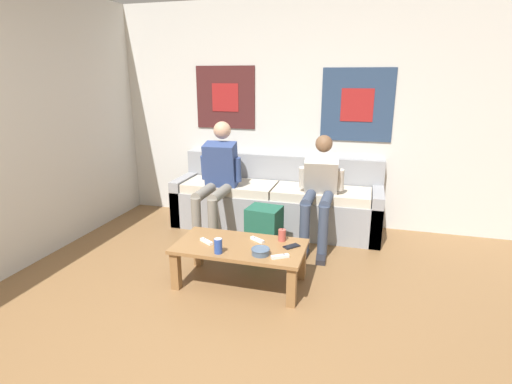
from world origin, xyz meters
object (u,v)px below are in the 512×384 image
Objects in this scene: drink_can_blue at (218,246)px; cell_phone at (292,246)px; coffee_table at (240,251)px; pillar_candle at (282,235)px; backpack at (264,232)px; person_seated_teen at (319,187)px; ceramic_bowl at (261,251)px; game_controller_near_right at (257,240)px; person_seated_adult at (217,176)px; couch at (276,203)px; game_controller_far_center at (280,256)px; game_controller_near_left at (206,241)px.

drink_can_blue is 0.61m from cell_phone.
pillar_candle is (0.32, 0.18, 0.11)m from coffee_table.
cell_phone is (0.42, 0.08, 0.07)m from coffee_table.
pillar_candle is 0.78× the size of cell_phone.
person_seated_teen is at bearing 38.91° from backpack.
ceramic_bowl is 1.32× the size of pillar_candle.
person_seated_adult is at bearing 128.51° from game_controller_near_right.
couch reaches higher than coffee_table.
couch is 16.93× the size of game_controller_far_center.
coffee_table is at bearing 7.61° from game_controller_near_left.
couch reaches higher than cell_phone.
person_seated_adult is at bearing 125.21° from ceramic_bowl.
person_seated_adult is at bearing 137.60° from cell_phone.
ceramic_bowl is (-0.31, -1.17, -0.23)m from person_seated_teen.
drink_can_blue is at bearing -174.35° from game_controller_far_center.
ceramic_bowl reaches higher than cell_phone.
backpack is 0.76m from game_controller_near_left.
game_controller_near_left is at bearing -74.01° from person_seated_adult.
person_seated_teen reaches higher than ceramic_bowl.
couch is at bearing 108.48° from cell_phone.
cell_phone reaches higher than coffee_table.
pillar_candle is 0.81× the size of game_controller_far_center.
couch is 0.71m from person_seated_teen.
drink_can_blue is (0.47, -1.20, -0.25)m from person_seated_adult.
game_controller_far_center is at bearing -101.53° from cell_phone.
game_controller_near_left is at bearing 136.43° from drink_can_blue.
pillar_candle reaches higher than cell_phone.
ceramic_bowl is at bearing 11.00° from drink_can_blue.
person_seated_adult is 8.54× the size of cell_phone.
game_controller_near_right is at bearing 111.21° from ceramic_bowl.
drink_can_blue reaches higher than ceramic_bowl.
pillar_candle is at bearing 41.35° from drink_can_blue.
game_controller_near_right is (0.13, -1.26, 0.07)m from couch.
person_seated_teen is at bearing 63.13° from coffee_table.
game_controller_near_right is (0.12, 0.11, 0.07)m from coffee_table.
cell_phone is (0.21, 0.21, -0.03)m from ceramic_bowl.
game_controller_near_right is 0.37m from game_controller_far_center.
coffee_table is 7.28× the size of ceramic_bowl.
drink_can_blue is 0.88× the size of game_controller_near_left.
game_controller_far_center is at bearing -45.79° from game_controller_near_right.
pillar_candle is 0.16m from cell_phone.
person_seated_adult is at bearing 137.96° from pillar_candle.
backpack is 3.42× the size of game_controller_near_left.
person_seated_adult is at bearing 105.99° from game_controller_near_left.
person_seated_adult is at bearing 120.36° from coffee_table.
game_controller_near_right is 0.31m from cell_phone.
backpack is at bearing 124.54° from cell_phone.
person_seated_teen is (1.11, 0.03, -0.05)m from person_seated_adult.
cell_phone is (0.44, -1.30, 0.07)m from couch.
backpack is at bearing 79.71° from drink_can_blue.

